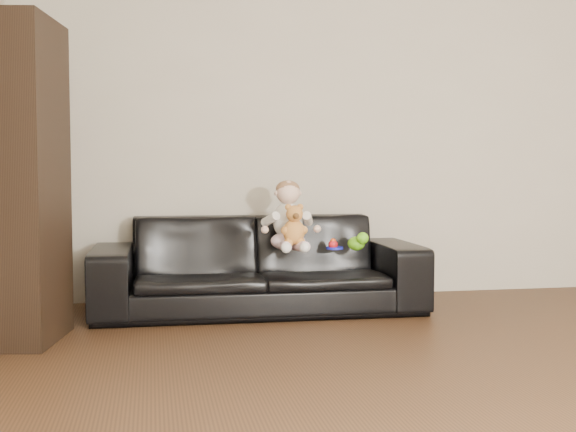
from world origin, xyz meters
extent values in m
plane|color=#BCB29E|center=(0.00, 2.75, 1.30)|extent=(5.00, 0.00, 5.00)
imported|color=black|center=(-0.89, 2.25, 0.31)|extent=(2.11, 0.85, 0.61)
cube|color=black|center=(-2.27, 1.66, 0.85)|extent=(0.52, 0.65, 1.71)
cube|color=silver|center=(-2.25, 1.66, 1.24)|extent=(0.22, 0.28, 0.28)
ellipsoid|color=silver|center=(-0.71, 2.15, 0.46)|extent=(0.23, 0.20, 0.12)
ellipsoid|color=white|center=(-0.71, 2.16, 0.59)|extent=(0.20, 0.17, 0.23)
sphere|color=beige|center=(-0.71, 2.15, 0.77)|extent=(0.16, 0.16, 0.15)
ellipsoid|color=#8C603F|center=(-0.71, 2.16, 0.80)|extent=(0.16, 0.16, 0.11)
cylinder|color=silver|center=(-0.75, 2.01, 0.44)|extent=(0.08, 0.19, 0.07)
cylinder|color=silver|center=(-0.66, 2.01, 0.44)|extent=(0.08, 0.19, 0.07)
sphere|color=white|center=(-0.76, 1.91, 0.44)|extent=(0.07, 0.07, 0.06)
sphere|color=white|center=(-0.65, 1.91, 0.44)|extent=(0.07, 0.07, 0.06)
cylinder|color=white|center=(-0.83, 2.11, 0.61)|extent=(0.06, 0.16, 0.10)
cylinder|color=white|center=(-0.59, 2.11, 0.61)|extent=(0.06, 0.16, 0.10)
ellipsoid|color=#C67F38|center=(-0.70, 2.01, 0.53)|extent=(0.15, 0.13, 0.16)
sphere|color=#C67F38|center=(-0.70, 1.99, 0.65)|extent=(0.12, 0.12, 0.10)
sphere|color=#C67F38|center=(-0.73, 2.00, 0.69)|extent=(0.05, 0.05, 0.04)
sphere|color=#C67F38|center=(-0.66, 2.00, 0.69)|extent=(0.05, 0.05, 0.04)
sphere|color=#593819|center=(-0.70, 1.94, 0.64)|extent=(0.05, 0.05, 0.04)
ellipsoid|color=#5EC417|center=(-0.28, 2.05, 0.45)|extent=(0.15, 0.16, 0.09)
sphere|color=red|center=(-0.41, 2.15, 0.43)|extent=(0.08, 0.08, 0.06)
cylinder|color=#1B23DA|center=(-0.39, 2.17, 0.41)|extent=(0.13, 0.13, 0.02)
camera|label=1|loc=(-1.56, -2.35, 0.90)|focal=45.00mm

